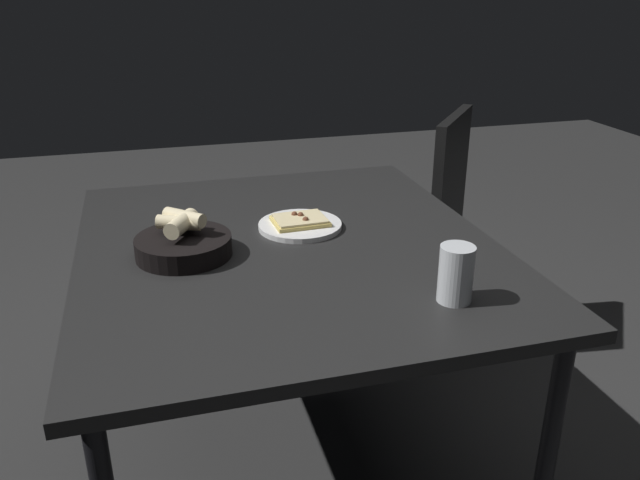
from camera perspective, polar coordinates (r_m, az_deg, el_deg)
name	(u,v)px	position (r m, az deg, el deg)	size (l,w,h in m)	color
ground	(293,476)	(2.02, -2.45, -20.27)	(8.00, 8.00, 0.00)	#2B2B2B
dining_table	(288,264)	(1.62, -2.86, -2.17)	(1.02, 1.16, 0.75)	black
pizza_plate	(300,224)	(1.69, -1.79, 1.43)	(0.22, 0.22, 0.04)	white
bread_basket	(183,243)	(1.55, -12.12, -0.24)	(0.23, 0.23, 0.10)	black
beer_glass	(456,277)	(1.33, 11.97, -3.27)	(0.07, 0.07, 0.12)	silver
chair_near	(418,215)	(2.48, 8.71, 2.17)	(0.62, 0.62, 0.91)	black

